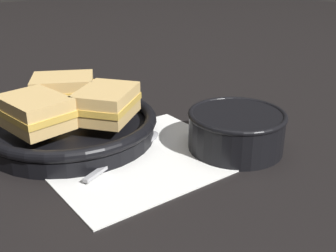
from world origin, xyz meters
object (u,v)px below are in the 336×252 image
skillet (71,127)px  sandwich_far_left (63,90)px  soup_bowl (236,128)px  sandwich_near_right (107,103)px  sandwich_near_left (35,112)px  spoon (138,144)px

skillet → sandwich_far_left: sandwich_far_left is taller
sandwich_far_left → soup_bowl: bearing=-61.1°
skillet → sandwich_near_right: sandwich_near_right is taller
sandwich_near_right → sandwich_near_left: bearing=158.0°
soup_bowl → sandwich_far_left: sandwich_far_left is taller
spoon → sandwich_near_right: (-0.02, 0.05, 0.06)m
skillet → sandwich_far_left: bearing=68.0°
soup_bowl → sandwich_near_right: (-0.13, 0.15, 0.03)m
skillet → sandwich_near_left: 0.07m
sandwich_far_left → skillet: bearing=-112.0°
skillet → spoon: bearing=-60.5°
sandwich_near_right → sandwich_far_left: (-0.01, 0.10, 0.00)m
soup_bowl → sandwich_near_right: 0.20m
soup_bowl → spoon: soup_bowl is taller
sandwich_near_left → sandwich_far_left: bearing=38.0°
spoon → sandwich_near_left: size_ratio=1.66×
sandwich_near_left → sandwich_far_left: (0.08, 0.06, 0.00)m
skillet → sandwich_far_left: size_ratio=2.13×
spoon → sandwich_far_left: 0.17m
skillet → sandwich_near_right: (0.04, -0.05, 0.04)m
soup_bowl → sandwich_far_left: size_ratio=1.15×
sandwich_near_right → skillet: bearing=128.0°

